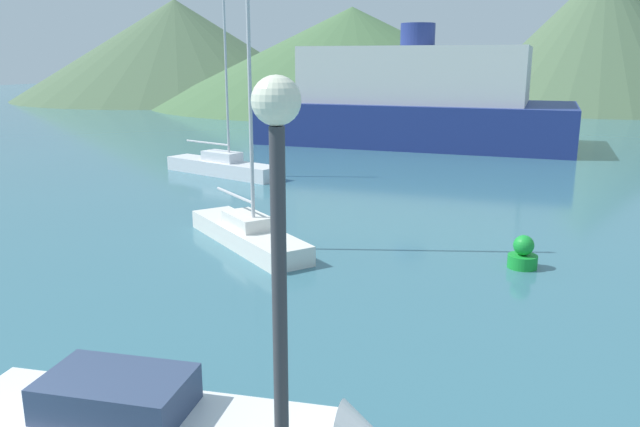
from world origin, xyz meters
TOP-DOWN VIEW (x-y plane):
  - streetlamp at (5.67, 0.08)m, footprint 0.37×0.37m
  - sailboat_inner at (-1.87, 13.60)m, footprint 5.89×4.88m
  - sailboat_middle at (-9.23, 24.65)m, footprint 7.36×3.40m
  - ferry_distant at (-2.69, 41.33)m, footprint 22.35×10.35m
  - buoy_marker at (6.81, 14.48)m, footprint 0.86×0.86m
  - hill_west at (-50.43, 82.12)m, footprint 49.54×49.54m
  - hill_central at (-20.09, 78.43)m, footprint 53.90×53.90m
  - hill_east at (10.73, 83.92)m, footprint 33.98×33.98m

SIDE VIEW (x-z plane):
  - buoy_marker at x=6.81m, z-range -0.09..0.90m
  - sailboat_inner at x=-1.87m, z-range -5.08..6.09m
  - sailboat_middle at x=-9.23m, z-range -4.02..5.04m
  - ferry_distant at x=-2.69m, z-range -1.21..7.29m
  - streetlamp at x=5.67m, z-range 1.51..6.82m
  - hill_central at x=-20.09m, z-range 0.00..12.82m
  - hill_west at x=-50.43m, z-range 0.00..15.08m
  - hill_east at x=10.73m, z-range 0.00..17.33m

